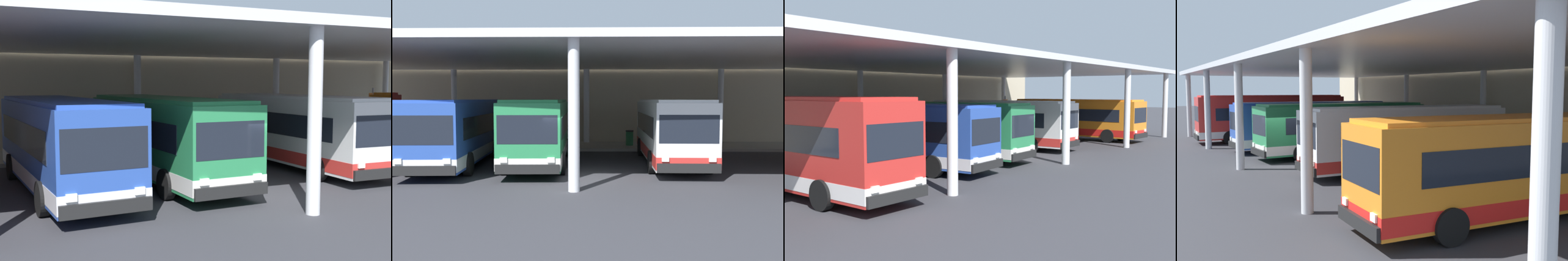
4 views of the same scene
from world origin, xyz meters
TOP-DOWN VIEW (x-y plane):
  - ground_plane at (0.00, 0.00)m, footprint 200.00×200.00m
  - platform_kerb at (0.00, 11.75)m, footprint 42.00×4.50m
  - station_building_facade at (0.00, 15.00)m, footprint 48.00×1.60m
  - canopy_shelter at (0.00, 5.50)m, footprint 40.00×17.00m
  - bus_second_bay at (-5.97, 3.71)m, footprint 3.12×10.65m
  - bus_middle_bay at (-2.05, 4.16)m, footprint 3.00×10.62m
  - bus_far_bay at (4.40, 4.55)m, footprint 2.83×10.56m
  - bench_waiting at (5.87, 11.82)m, footprint 1.80×0.45m
  - trash_bin at (2.87, 11.47)m, footprint 0.52×0.52m
  - banner_sign at (14.94, 10.94)m, footprint 0.70×0.12m

SIDE VIEW (x-z plane):
  - ground_plane at x=0.00m, z-range 0.00..0.00m
  - platform_kerb at x=0.00m, z-range 0.00..0.18m
  - bench_waiting at x=5.87m, z-range 0.20..1.12m
  - trash_bin at x=2.87m, z-range 0.19..1.17m
  - bus_second_bay at x=-5.97m, z-range 0.07..3.24m
  - bus_middle_bay at x=-2.05m, z-range 0.07..3.24m
  - bus_far_bay at x=4.40m, z-range 0.07..3.24m
  - banner_sign at x=14.94m, z-range 0.38..3.58m
  - station_building_facade at x=0.00m, z-range 0.00..7.81m
  - canopy_shelter at x=0.00m, z-range 2.52..8.07m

